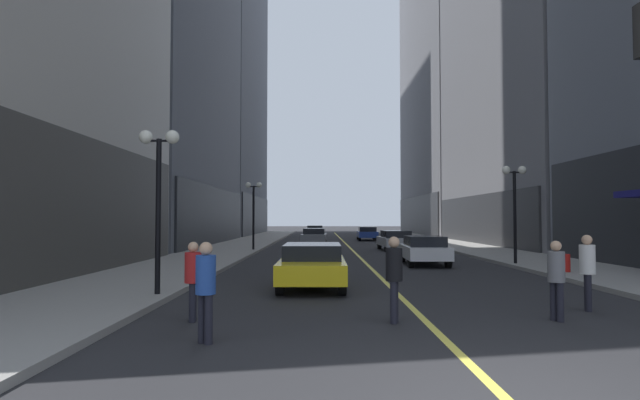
# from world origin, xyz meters

# --- Properties ---
(ground_plane) EXTENTS (200.00, 200.00, 0.00)m
(ground_plane) POSITION_xyz_m (0.00, 35.00, 0.00)
(ground_plane) COLOR #262628
(sidewalk_left) EXTENTS (4.50, 78.00, 0.15)m
(sidewalk_left) POSITION_xyz_m (-8.25, 35.00, 0.07)
(sidewalk_left) COLOR gray
(sidewalk_left) RESTS_ON ground
(sidewalk_right) EXTENTS (4.50, 78.00, 0.15)m
(sidewalk_right) POSITION_xyz_m (8.25, 35.00, 0.07)
(sidewalk_right) COLOR gray
(sidewalk_right) RESTS_ON ground
(lane_centre_stripe) EXTENTS (0.16, 70.00, 0.01)m
(lane_centre_stripe) POSITION_xyz_m (0.00, 35.00, 0.00)
(lane_centre_stripe) COLOR #E5D64C
(lane_centre_stripe) RESTS_ON ground
(building_left_mid) EXTENTS (11.35, 24.00, 38.01)m
(building_left_mid) POSITION_xyz_m (-16.07, 34.50, 18.92)
(building_left_mid) COLOR slate
(building_left_mid) RESTS_ON ground
(building_right_mid) EXTENTS (10.51, 24.00, 33.26)m
(building_right_mid) POSITION_xyz_m (15.65, 34.50, 16.55)
(building_right_mid) COLOR gray
(building_right_mid) RESTS_ON ground
(car_yellow) EXTENTS (1.97, 4.52, 1.32)m
(car_yellow) POSITION_xyz_m (-2.40, 9.89, 0.72)
(car_yellow) COLOR yellow
(car_yellow) RESTS_ON ground
(car_white) EXTENTS (1.95, 4.09, 1.32)m
(car_white) POSITION_xyz_m (2.57, 17.29, 0.72)
(car_white) COLOR silver
(car_white) RESTS_ON ground
(car_silver) EXTENTS (2.00, 4.44, 1.32)m
(car_silver) POSITION_xyz_m (2.82, 27.72, 0.72)
(car_silver) COLOR #B7B7BC
(car_silver) RESTS_ON ground
(car_grey) EXTENTS (2.11, 4.69, 1.32)m
(car_grey) POSITION_xyz_m (-2.63, 35.22, 0.72)
(car_grey) COLOR slate
(car_grey) RESTS_ON ground
(car_blue) EXTENTS (1.94, 4.61, 1.32)m
(car_blue) POSITION_xyz_m (2.40, 43.19, 0.72)
(car_blue) COLOR navy
(car_blue) RESTS_ON ground
(car_black) EXTENTS (1.97, 4.14, 1.32)m
(car_black) POSITION_xyz_m (-2.75, 51.32, 0.72)
(car_black) COLOR black
(car_black) RESTS_ON ground
(pedestrian_in_grey_suit) EXTENTS (0.45, 0.45, 1.65)m
(pedestrian_in_grey_suit) POSITION_xyz_m (2.70, 4.80, 0.96)
(pedestrian_in_grey_suit) COLOR black
(pedestrian_in_grey_suit) RESTS_ON ground
(pedestrian_in_blue_hoodie) EXTENTS (0.47, 0.47, 1.71)m
(pedestrian_in_blue_hoodie) POSITION_xyz_m (-4.10, 2.96, 1.00)
(pedestrian_in_blue_hoodie) COLOR black
(pedestrian_in_blue_hoodie) RESTS_ON ground
(pedestrian_in_red_jacket) EXTENTS (0.39, 0.39, 1.63)m
(pedestrian_in_red_jacket) POSITION_xyz_m (-4.77, 4.76, 0.94)
(pedestrian_in_red_jacket) COLOR black
(pedestrian_in_red_jacket) RESTS_ON ground
(pedestrian_in_white_shirt) EXTENTS (0.44, 0.44, 1.73)m
(pedestrian_in_white_shirt) POSITION_xyz_m (3.94, 5.93, 1.01)
(pedestrian_in_white_shirt) COLOR black
(pedestrian_in_white_shirt) RESTS_ON ground
(pedestrian_in_black_coat) EXTENTS (0.43, 0.43, 1.74)m
(pedestrian_in_black_coat) POSITION_xyz_m (-0.67, 4.62, 1.02)
(pedestrian_in_black_coat) COLOR black
(pedestrian_in_black_coat) RESTS_ON ground
(street_lamp_left_near) EXTENTS (1.06, 0.36, 4.43)m
(street_lamp_left_near) POSITION_xyz_m (-6.40, 7.54, 3.26)
(street_lamp_left_near) COLOR black
(street_lamp_left_near) RESTS_ON ground
(street_lamp_left_far) EXTENTS (1.06, 0.36, 4.43)m
(street_lamp_left_far) POSITION_xyz_m (-6.40, 26.31, 3.26)
(street_lamp_left_far) COLOR black
(street_lamp_left_far) RESTS_ON ground
(street_lamp_right_mid) EXTENTS (1.06, 0.36, 4.43)m
(street_lamp_right_mid) POSITION_xyz_m (6.40, 16.47, 3.26)
(street_lamp_right_mid) COLOR black
(street_lamp_right_mid) RESTS_ON ground
(fire_hydrant_right) EXTENTS (0.28, 0.28, 0.80)m
(fire_hydrant_right) POSITION_xyz_m (6.90, 12.95, 0.40)
(fire_hydrant_right) COLOR red
(fire_hydrant_right) RESTS_ON ground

